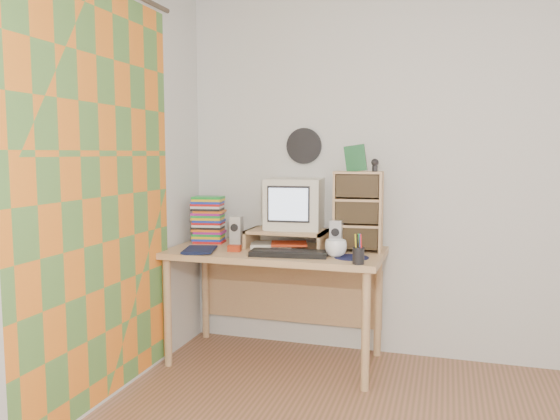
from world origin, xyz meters
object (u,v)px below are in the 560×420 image
Objects in this scene: cd_rack at (357,211)px; mug at (336,248)px; desk at (278,268)px; diary at (185,248)px; dvd_stack at (209,222)px; keyboard at (289,253)px; crt_monitor at (294,204)px.

cd_rack is 3.87× the size of mug.
diary reaches higher than desk.
dvd_stack reaches higher than diary.
keyboard is 0.54m from cd_rack.
desk is 3.91× the size of crt_monitor.
crt_monitor is 0.44m from keyboard.
dvd_stack reaches higher than desk.
diary is (-0.54, -0.30, 0.16)m from desk.
dvd_stack reaches higher than mug.
dvd_stack is 0.40m from diary.
cd_rack is 0.33m from mug.
dvd_stack is at bearing 171.55° from desk.
cd_rack reaches higher than keyboard.
crt_monitor is at bearing -8.36° from dvd_stack.
crt_monitor is at bearing 141.17° from mug.
cd_rack reaches higher than diary.
dvd_stack is at bearing 147.81° from keyboard.
desk is at bearing 156.06° from mug.
dvd_stack is 2.22× the size of mug.
keyboard is at bearing -168.59° from mug.
diary reaches higher than keyboard.
cd_rack is at bearing 4.30° from diary.
desk is 0.63m from diary.
desk is 10.52× the size of mug.
keyboard is at bearing -34.52° from dvd_stack.
diary is (0.00, -0.38, -0.12)m from dvd_stack.
diary is at bearing 177.60° from keyboard.
diary is at bearing -150.97° from desk.
cd_rack is at bearing 6.41° from desk.
mug is (0.34, -0.28, -0.24)m from crt_monitor.
mug is (0.28, 0.06, 0.04)m from keyboard.
desk is at bearing 14.68° from diary.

